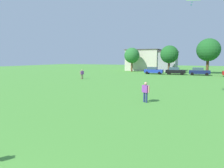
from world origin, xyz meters
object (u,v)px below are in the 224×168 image
tree_left (169,54)px  adult_bystander (146,90)px  bystander_near_trees (82,73)px  parked_car_navy_2 (199,71)px  parked_car_blue_0 (153,70)px  parked_car_black_1 (175,71)px  tree_far_left (132,56)px  tree_center (208,50)px

tree_left → adult_bystander: bearing=-85.4°
bystander_near_trees → parked_car_navy_2: bearing=-25.1°
adult_bystander → parked_car_navy_2: bearing=-69.9°
parked_car_blue_0 → parked_car_navy_2: 10.00m
adult_bystander → parked_car_black_1: bearing=-60.8°
adult_bystander → parked_car_blue_0: 31.30m
bystander_near_trees → tree_left: tree_left is taller
parked_car_navy_2 → tree_far_left: bearing=161.6°
bystander_near_trees → tree_far_left: tree_far_left is taller
tree_center → tree_left: bearing=-171.3°
parked_car_blue_0 → tree_far_left: 10.46m
tree_far_left → tree_left: tree_left is taller
parked_car_navy_2 → tree_far_left: size_ratio=0.64×
parked_car_black_1 → bystander_near_trees: bearing=-129.8°
parked_car_black_1 → tree_far_left: 14.32m
bystander_near_trees → tree_left: size_ratio=0.25×
parked_car_black_1 → tree_center: bearing=40.4°
adult_bystander → tree_left: bearing=-57.7°
tree_left → parked_car_navy_2: bearing=-30.7°
parked_car_blue_0 → tree_left: tree_left is taller
tree_far_left → tree_left: (10.40, -1.60, 0.18)m
adult_bystander → tree_left: (-2.83, 35.49, 3.67)m
bystander_near_trees → parked_car_black_1: bystander_near_trees is taller
parked_car_blue_0 → tree_far_left: size_ratio=0.64×
parked_car_black_1 → tree_far_left: tree_far_left is taller
parked_car_navy_2 → tree_center: size_ratio=0.51×
parked_car_blue_0 → parked_car_black_1: (4.97, 0.26, 0.00)m
parked_car_navy_2 → tree_left: tree_left is taller
tree_far_left → tree_left: 10.52m
tree_far_left → tree_center: 19.32m
bystander_near_trees → parked_car_black_1: size_ratio=0.40×
bystander_near_trees → tree_left: bearing=-6.6°
adult_bystander → bystander_near_trees: size_ratio=1.01×
tree_far_left → tree_left: size_ratio=0.96×
adult_bystander → bystander_near_trees: 20.49m
tree_far_left → tree_left: bearing=-8.7°
parked_car_black_1 → tree_center: size_ratio=0.51×
parked_car_black_1 → parked_car_navy_2: 5.03m
parked_car_black_1 → parked_car_navy_2: (5.02, 0.27, 0.00)m
parked_car_blue_0 → tree_left: 6.76m
adult_bystander → parked_car_black_1: 31.03m
tree_center → tree_far_left: bearing=179.3°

